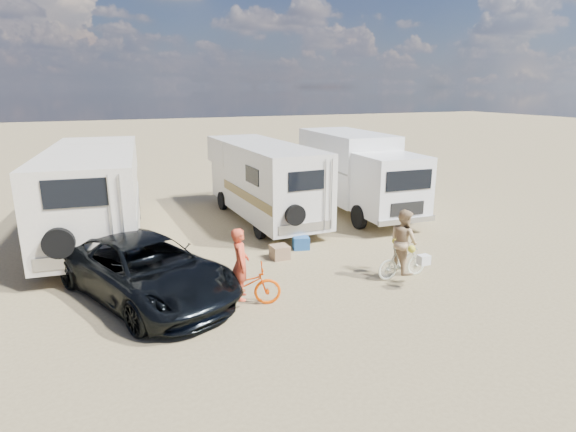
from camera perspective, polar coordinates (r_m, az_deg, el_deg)
name	(u,v)px	position (r m, az deg, el deg)	size (l,w,h in m)	color
ground	(348,295)	(11.84, 7.18, -9.38)	(140.00, 140.00, 0.00)	#97835A
rv_main	(264,182)	(17.89, -2.95, 4.06)	(2.22, 7.12, 2.89)	white
rv_left	(94,196)	(16.52, -22.25, 2.20)	(2.66, 8.06, 3.01)	white
box_truck	(358,174)	(19.15, 8.40, 5.02)	(2.32, 7.01, 3.13)	white
dark_suv	(146,269)	(11.79, -16.67, -6.16)	(2.43, 5.28, 1.47)	black
bike_man	(241,286)	(11.09, -5.67, -8.34)	(0.64, 1.84, 0.97)	#F14C01
bike_woman	(402,262)	(12.94, 13.58, -5.39)	(0.42, 1.47, 0.89)	silver
rider_man	(241,271)	(10.96, -5.71, -6.62)	(0.62, 0.40, 1.69)	#D94729
rider_woman	(403,248)	(12.80, 13.69, -3.70)	(0.82, 0.64, 1.69)	tan
bike_parked	(403,202)	(19.35, 13.72, 1.65)	(0.67, 1.92, 1.01)	black
cooler	(301,243)	(14.84, 1.58, -3.27)	(0.50, 0.36, 0.40)	#1F4D8D
crate	(280,252)	(14.04, -1.00, -4.35)	(0.50, 0.50, 0.40)	#88684B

